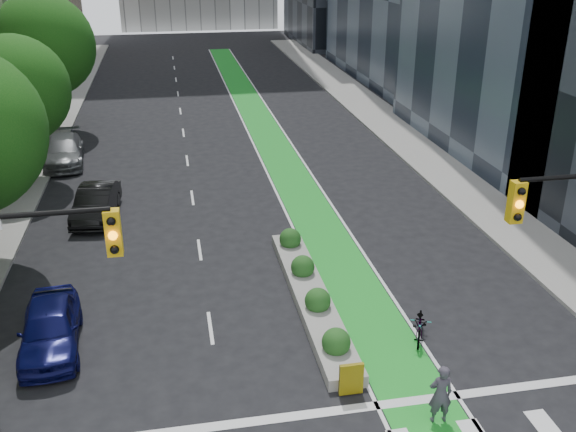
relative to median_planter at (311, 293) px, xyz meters
name	(u,v)px	position (x,y,z in m)	size (l,w,h in m)	color
sidewalk_left	(24,163)	(-13.00, 17.96, -0.30)	(3.60, 90.00, 0.15)	gray
sidewalk_right	(411,141)	(10.60, 17.96, -0.30)	(3.60, 90.00, 0.15)	gray
bike_lane_paint	(264,129)	(1.80, 22.96, -0.37)	(2.20, 70.00, 0.01)	green
tree_midfar	(14,90)	(-12.20, 14.96, 4.57)	(5.60, 5.60, 7.76)	black
tree_far	(43,46)	(-12.20, 24.96, 5.32)	(6.60, 6.60, 9.00)	black
median_planter	(311,293)	(0.00, 0.00, 0.00)	(1.20, 10.26, 1.10)	gray
bicycle	(420,325)	(3.00, -2.89, 0.12)	(0.65, 1.86, 0.98)	gray
cyclist	(440,394)	(2.03, -6.72, 0.52)	(0.65, 0.43, 1.79)	#3A3641
parked_car_left_near	(50,328)	(-8.74, -1.23, 0.38)	(1.79, 4.44, 1.51)	#0B0D46
parked_car_left_mid	(96,203)	(-8.20, 9.29, 0.37)	(1.56, 4.47, 1.47)	black
parked_car_left_far	(64,151)	(-10.70, 17.77, 0.40)	(2.16, 5.31, 1.54)	slate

